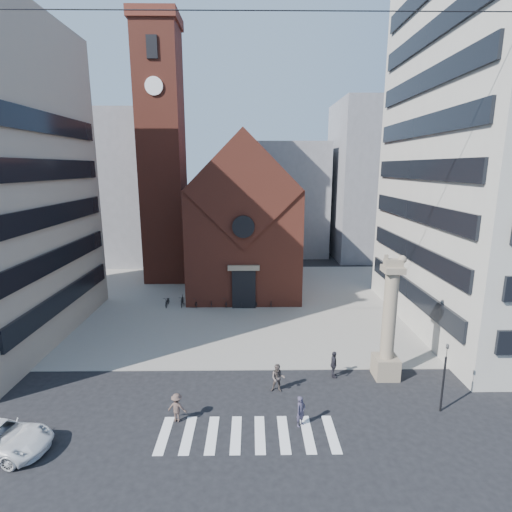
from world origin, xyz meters
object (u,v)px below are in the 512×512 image
at_px(lion_column, 388,330).
at_px(pedestrian_2, 334,364).
at_px(traffic_light, 444,376).
at_px(scooter_0, 167,301).
at_px(pedestrian_0, 301,411).
at_px(pedestrian_1, 278,378).

relative_size(lion_column, pedestrian_2, 4.57).
xyz_separation_m(lion_column, pedestrian_2, (-3.60, 0.00, -2.51)).
distance_m(traffic_light, scooter_0, 27.30).
bearing_deg(pedestrian_0, scooter_0, 75.47).
distance_m(lion_column, traffic_light, 4.62).
xyz_separation_m(lion_column, pedestrian_0, (-6.51, -5.24, -2.57)).
distance_m(lion_column, pedestrian_0, 8.75).
height_order(lion_column, scooter_0, lion_column).
bearing_deg(lion_column, traffic_light, -63.54).
relative_size(lion_column, pedestrian_0, 4.88).
relative_size(pedestrian_0, scooter_0, 0.93).
relative_size(pedestrian_2, scooter_0, 0.99).
bearing_deg(traffic_light, pedestrian_1, 166.61).
height_order(traffic_light, pedestrian_0, traffic_light).
relative_size(pedestrian_1, pedestrian_2, 0.99).
height_order(lion_column, traffic_light, lion_column).
xyz_separation_m(traffic_light, pedestrian_2, (-5.59, 4.00, -1.34)).
bearing_deg(traffic_light, lion_column, 116.46).
relative_size(traffic_light, pedestrian_2, 2.26).
height_order(pedestrian_1, scooter_0, pedestrian_1).
distance_m(traffic_light, pedestrian_0, 8.70).
bearing_deg(pedestrian_1, scooter_0, 127.87).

